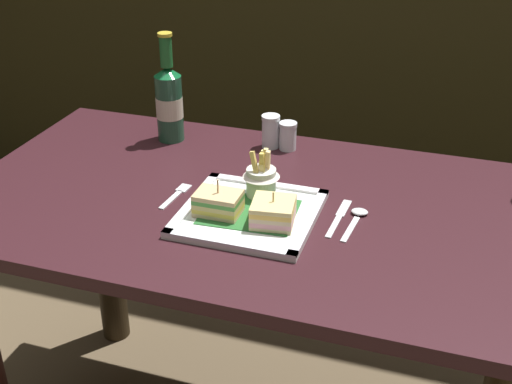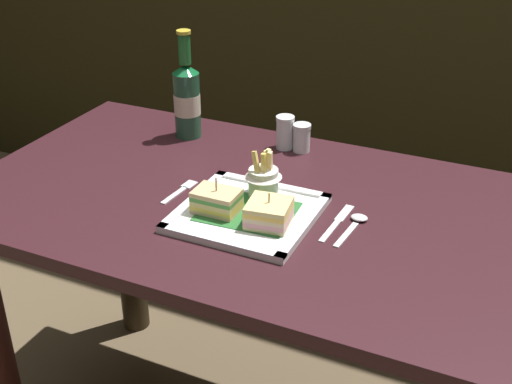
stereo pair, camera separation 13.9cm
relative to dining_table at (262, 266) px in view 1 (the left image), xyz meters
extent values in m
cube|color=#32171C|center=(0.00, 0.00, 0.15)|extent=(1.33, 0.73, 0.03)
cylinder|color=black|center=(-0.58, 0.28, -0.22)|extent=(0.08, 0.08, 0.71)
cube|color=white|center=(-0.01, -0.07, 0.17)|extent=(0.27, 0.27, 0.01)
cube|color=#26622B|center=(-0.01, -0.07, 0.18)|extent=(0.20, 0.16, 0.00)
cube|color=white|center=(-0.01, -0.20, 0.18)|extent=(0.27, 0.02, 0.01)
cube|color=white|center=(-0.01, 0.06, 0.18)|extent=(0.27, 0.02, 0.01)
cube|color=white|center=(-0.13, -0.07, 0.18)|extent=(0.02, 0.27, 0.01)
cube|color=white|center=(0.12, -0.07, 0.18)|extent=(0.02, 0.27, 0.01)
cube|color=#D5B37F|center=(-0.06, -0.09, 0.18)|extent=(0.09, 0.06, 0.01)
cube|color=gold|center=(-0.06, -0.09, 0.19)|extent=(0.09, 0.06, 0.01)
cube|color=tan|center=(-0.06, -0.09, 0.20)|extent=(0.09, 0.06, 0.01)
cube|color=#4D8D3E|center=(-0.06, -0.09, 0.21)|extent=(0.09, 0.06, 0.01)
cube|color=#D5B17A|center=(-0.06, -0.09, 0.22)|extent=(0.09, 0.06, 0.01)
cylinder|color=tan|center=(-0.06, -0.09, 0.22)|extent=(0.00, 0.00, 0.08)
cube|color=#D2BC84|center=(0.05, -0.09, 0.18)|extent=(0.09, 0.10, 0.01)
cube|color=pink|center=(0.05, -0.09, 0.19)|extent=(0.09, 0.10, 0.01)
cube|color=#D1B08A|center=(0.05, -0.09, 0.20)|extent=(0.09, 0.10, 0.01)
cube|color=#E9B651|center=(0.05, -0.09, 0.21)|extent=(0.09, 0.10, 0.01)
cube|color=#E0C37D|center=(0.05, -0.09, 0.22)|extent=(0.09, 0.10, 0.01)
cylinder|color=tan|center=(0.05, -0.09, 0.21)|extent=(0.00, 0.00, 0.07)
cylinder|color=silver|center=(-0.01, 0.01, 0.21)|extent=(0.06, 0.06, 0.06)
cone|color=white|center=(-0.01, 0.01, 0.24)|extent=(0.08, 0.08, 0.03)
cube|color=#E2C452|center=(0.00, 0.00, 0.25)|extent=(0.01, 0.01, 0.07)
cube|color=#EFD07D|center=(0.00, 0.01, 0.24)|extent=(0.01, 0.01, 0.06)
cube|color=#F4CD87|center=(0.01, 0.01, 0.25)|extent=(0.02, 0.02, 0.07)
cube|color=#EAD17B|center=(0.00, 0.00, 0.23)|extent=(0.01, 0.01, 0.05)
cube|color=#E6D17B|center=(0.00, 0.02, 0.25)|extent=(0.01, 0.01, 0.07)
cube|color=#ECDB7F|center=(-0.01, 0.01, 0.25)|extent=(0.02, 0.01, 0.07)
cube|color=#DEC05F|center=(-0.01, -0.01, 0.25)|extent=(0.03, 0.02, 0.07)
cylinder|color=#234D35|center=(-0.32, 0.24, 0.25)|extent=(0.07, 0.07, 0.17)
cone|color=#115B2E|center=(-0.32, 0.24, 0.35)|extent=(0.07, 0.07, 0.02)
cylinder|color=#1E5E2A|center=(-0.32, 0.24, 0.40)|extent=(0.03, 0.03, 0.08)
cylinder|color=gold|center=(-0.32, 0.24, 0.44)|extent=(0.04, 0.04, 0.01)
cylinder|color=beige|center=(-0.32, 0.24, 0.25)|extent=(0.07, 0.07, 0.05)
cube|color=silver|center=(-0.19, -0.06, 0.17)|extent=(0.02, 0.09, 0.00)
cube|color=silver|center=(-0.18, 0.00, 0.17)|extent=(0.03, 0.04, 0.00)
cube|color=silver|center=(0.17, -0.06, 0.17)|extent=(0.02, 0.09, 0.00)
cube|color=silver|center=(0.17, 0.02, 0.17)|extent=(0.02, 0.07, 0.00)
cube|color=silver|center=(0.20, -0.06, 0.17)|extent=(0.02, 0.10, 0.00)
ellipsoid|color=silver|center=(0.21, 0.01, 0.17)|extent=(0.04, 0.03, 0.01)
cylinder|color=silver|center=(-0.07, 0.28, 0.20)|extent=(0.04, 0.04, 0.07)
cylinder|color=white|center=(-0.07, 0.28, 0.19)|extent=(0.04, 0.04, 0.04)
cylinder|color=silver|center=(-0.07, 0.28, 0.25)|extent=(0.05, 0.05, 0.01)
cylinder|color=silver|center=(-0.02, 0.28, 0.20)|extent=(0.04, 0.04, 0.06)
cylinder|color=#403723|center=(-0.02, 0.28, 0.19)|extent=(0.04, 0.04, 0.03)
cylinder|color=silver|center=(-0.02, 0.28, 0.23)|extent=(0.04, 0.04, 0.01)
camera|label=1|loc=(0.38, -1.20, 0.87)|focal=47.29mm
camera|label=2|loc=(0.51, -1.15, 0.87)|focal=47.29mm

